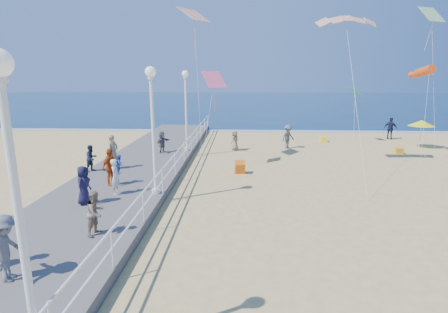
{
  "coord_description": "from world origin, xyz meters",
  "views": [
    {
      "loc": [
        -1.76,
        -14.17,
        5.3
      ],
      "look_at": [
        -2.5,
        2.0,
        1.6
      ],
      "focal_mm": 28.0,
      "sensor_mm": 36.0,
      "label": 1
    }
  ],
  "objects_px": {
    "beach_walker_c": "(235,140)",
    "beach_chair_left": "(323,139)",
    "lamp_post_mid": "(153,118)",
    "woman_holding_toddler": "(116,177)",
    "spectator_7": "(92,158)",
    "beach_walker_a": "(288,137)",
    "spectator_6": "(113,152)",
    "beach_walker_b": "(391,129)",
    "spectator_4": "(84,185)",
    "spectator_2": "(6,248)",
    "toddler_held": "(120,164)",
    "spectator_5": "(162,142)",
    "spectator_1": "(96,213)",
    "spectator_3": "(110,167)",
    "beach_chair_right": "(398,151)",
    "beach_umbrella": "(422,123)",
    "lamp_post_far": "(186,102)",
    "lamp_post_near": "(14,182)",
    "box_kite": "(240,168)"
  },
  "relations": [
    {
      "from": "spectator_2",
      "to": "beach_umbrella",
      "type": "xyz_separation_m",
      "value": [
        19.3,
        19.27,
        0.67
      ]
    },
    {
      "from": "spectator_1",
      "to": "spectator_6",
      "type": "distance_m",
      "value": 8.37
    },
    {
      "from": "beach_walker_b",
      "to": "spectator_6",
      "type": "bearing_deg",
      "value": 68.25
    },
    {
      "from": "lamp_post_near",
      "to": "toddler_held",
      "type": "height_order",
      "value": "lamp_post_near"
    },
    {
      "from": "spectator_3",
      "to": "spectator_5",
      "type": "bearing_deg",
      "value": 10.31
    },
    {
      "from": "lamp_post_mid",
      "to": "spectator_5",
      "type": "distance_m",
      "value": 8.79
    },
    {
      "from": "lamp_post_mid",
      "to": "woman_holding_toddler",
      "type": "distance_m",
      "value": 2.99
    },
    {
      "from": "spectator_5",
      "to": "spectator_6",
      "type": "relative_size",
      "value": 0.75
    },
    {
      "from": "woman_holding_toddler",
      "to": "spectator_2",
      "type": "relative_size",
      "value": 0.91
    },
    {
      "from": "spectator_2",
      "to": "spectator_3",
      "type": "bearing_deg",
      "value": -11.55
    },
    {
      "from": "lamp_post_mid",
      "to": "toddler_held",
      "type": "xyz_separation_m",
      "value": [
        -1.5,
        -0.01,
        -1.99
      ]
    },
    {
      "from": "toddler_held",
      "to": "beach_walker_b",
      "type": "distance_m",
      "value": 24.47
    },
    {
      "from": "spectator_6",
      "to": "beach_chair_right",
      "type": "bearing_deg",
      "value": -49.96
    },
    {
      "from": "toddler_held",
      "to": "woman_holding_toddler",
      "type": "bearing_deg",
      "value": 136.93
    },
    {
      "from": "lamp_post_mid",
      "to": "spectator_1",
      "type": "relative_size",
      "value": 3.7
    },
    {
      "from": "beach_walker_a",
      "to": "box_kite",
      "type": "height_order",
      "value": "beach_walker_a"
    },
    {
      "from": "spectator_6",
      "to": "beach_walker_b",
      "type": "height_order",
      "value": "spectator_6"
    },
    {
      "from": "beach_walker_c",
      "to": "beach_chair_left",
      "type": "bearing_deg",
      "value": 84.8
    },
    {
      "from": "woman_holding_toddler",
      "to": "spectator_5",
      "type": "height_order",
      "value": "woman_holding_toddler"
    },
    {
      "from": "spectator_2",
      "to": "box_kite",
      "type": "xyz_separation_m",
      "value": [
        5.66,
        11.44,
        -0.94
      ]
    },
    {
      "from": "lamp_post_mid",
      "to": "beach_chair_right",
      "type": "relative_size",
      "value": 9.67
    },
    {
      "from": "spectator_7",
      "to": "beach_walker_a",
      "type": "height_order",
      "value": "spectator_7"
    },
    {
      "from": "beach_walker_a",
      "to": "beach_walker_b",
      "type": "distance_m",
      "value": 10.39
    },
    {
      "from": "beach_umbrella",
      "to": "beach_chair_left",
      "type": "bearing_deg",
      "value": 160.73
    },
    {
      "from": "lamp_post_far",
      "to": "beach_walker_b",
      "type": "xyz_separation_m",
      "value": [
        16.63,
        7.41,
        -2.72
      ]
    },
    {
      "from": "lamp_post_near",
      "to": "lamp_post_mid",
      "type": "distance_m",
      "value": 9.0
    },
    {
      "from": "lamp_post_mid",
      "to": "beach_chair_left",
      "type": "height_order",
      "value": "lamp_post_mid"
    },
    {
      "from": "spectator_5",
      "to": "beach_walker_c",
      "type": "relative_size",
      "value": 0.96
    },
    {
      "from": "spectator_3",
      "to": "spectator_6",
      "type": "bearing_deg",
      "value": 34.1
    },
    {
      "from": "spectator_3",
      "to": "spectator_5",
      "type": "xyz_separation_m",
      "value": [
        0.83,
        7.2,
        -0.16
      ]
    },
    {
      "from": "spectator_1",
      "to": "beach_chair_right",
      "type": "bearing_deg",
      "value": -30.51
    },
    {
      "from": "toddler_held",
      "to": "spectator_5",
      "type": "distance_m",
      "value": 8.3
    },
    {
      "from": "toddler_held",
      "to": "beach_walker_b",
      "type": "bearing_deg",
      "value": -45.9
    },
    {
      "from": "woman_holding_toddler",
      "to": "beach_umbrella",
      "type": "bearing_deg",
      "value": -54.06
    },
    {
      "from": "lamp_post_far",
      "to": "spectator_6",
      "type": "distance_m",
      "value": 6.41
    },
    {
      "from": "spectator_7",
      "to": "beach_walker_b",
      "type": "bearing_deg",
      "value": -33.53
    },
    {
      "from": "spectator_3",
      "to": "spectator_4",
      "type": "height_order",
      "value": "spectator_3"
    },
    {
      "from": "spectator_3",
      "to": "beach_chair_left",
      "type": "distance_m",
      "value": 18.99
    },
    {
      "from": "spectator_7",
      "to": "beach_chair_right",
      "type": "xyz_separation_m",
      "value": [
        19.09,
        7.14,
        -0.9
      ]
    },
    {
      "from": "spectator_6",
      "to": "beach_umbrella",
      "type": "distance_m",
      "value": 22.25
    },
    {
      "from": "spectator_4",
      "to": "spectator_2",
      "type": "bearing_deg",
      "value": -172.0
    },
    {
      "from": "lamp_post_far",
      "to": "beach_chair_right",
      "type": "bearing_deg",
      "value": 6.13
    },
    {
      "from": "spectator_1",
      "to": "spectator_3",
      "type": "xyz_separation_m",
      "value": [
        -1.43,
        5.11,
        0.15
      ]
    },
    {
      "from": "spectator_3",
      "to": "beach_chair_right",
      "type": "height_order",
      "value": "spectator_3"
    },
    {
      "from": "spectator_1",
      "to": "box_kite",
      "type": "xyz_separation_m",
      "value": [
        4.53,
        8.81,
        -0.82
      ]
    },
    {
      "from": "lamp_post_near",
      "to": "beach_walker_c",
      "type": "bearing_deg",
      "value": 80.86
    },
    {
      "from": "spectator_1",
      "to": "beach_walker_c",
      "type": "relative_size",
      "value": 0.97
    },
    {
      "from": "beach_umbrella",
      "to": "spectator_1",
      "type": "bearing_deg",
      "value": -137.52
    },
    {
      "from": "beach_walker_b",
      "to": "lamp_post_mid",
      "type": "bearing_deg",
      "value": 80.88
    },
    {
      "from": "spectator_2",
      "to": "beach_walker_b",
      "type": "xyz_separation_m",
      "value": [
        18.67,
        23.08,
        -0.3
      ]
    }
  ]
}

